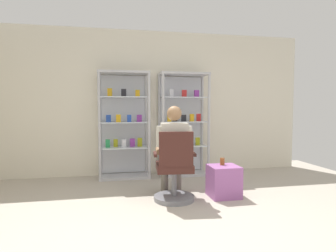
# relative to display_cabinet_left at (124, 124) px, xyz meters

# --- Properties ---
(ground_plane) EXTENTS (7.20, 7.20, 0.00)m
(ground_plane) POSITION_rel_display_cabinet_left_xyz_m (0.55, -2.76, -0.96)
(ground_plane) COLOR #B2A899
(back_wall) EXTENTS (6.00, 0.10, 2.70)m
(back_wall) POSITION_rel_display_cabinet_left_xyz_m (0.55, 0.24, 0.39)
(back_wall) COLOR silver
(back_wall) RESTS_ON ground
(display_cabinet_left) EXTENTS (0.90, 0.45, 1.90)m
(display_cabinet_left) POSITION_rel_display_cabinet_left_xyz_m (0.00, 0.00, 0.00)
(display_cabinet_left) COLOR #B7B7BC
(display_cabinet_left) RESTS_ON ground
(display_cabinet_right) EXTENTS (0.90, 0.45, 1.90)m
(display_cabinet_right) POSITION_rel_display_cabinet_left_xyz_m (1.10, -0.00, 0.00)
(display_cabinet_right) COLOR #B7B7BC
(display_cabinet_right) RESTS_ON ground
(office_chair) EXTENTS (0.59, 0.56, 0.96)m
(office_chair) POSITION_rel_display_cabinet_left_xyz_m (0.59, -1.54, -0.57)
(office_chair) COLOR slate
(office_chair) RESTS_ON ground
(seated_shopkeeper) EXTENTS (0.52, 0.59, 1.29)m
(seated_shopkeeper) POSITION_rel_display_cabinet_left_xyz_m (0.61, -1.38, -0.25)
(seated_shopkeeper) COLOR slate
(seated_shopkeeper) RESTS_ON ground
(storage_crate) EXTENTS (0.41, 0.39, 0.44)m
(storage_crate) POSITION_rel_display_cabinet_left_xyz_m (1.32, -1.48, -0.74)
(storage_crate) COLOR #9E599E
(storage_crate) RESTS_ON ground
(tea_glass) EXTENTS (0.06, 0.06, 0.10)m
(tea_glass) POSITION_rel_display_cabinet_left_xyz_m (1.32, -1.42, -0.47)
(tea_glass) COLOR brown
(tea_glass) RESTS_ON storage_crate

